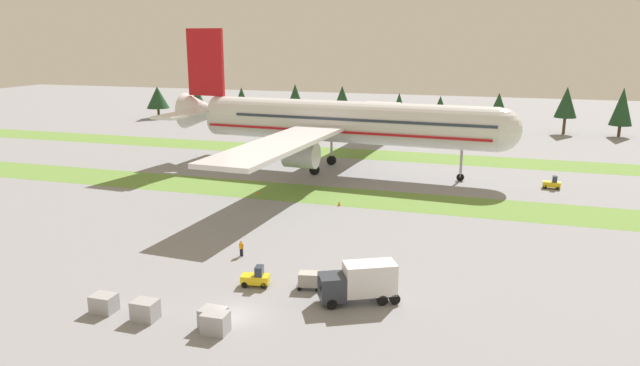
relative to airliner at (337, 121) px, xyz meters
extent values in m
plane|color=gray|center=(6.71, -55.63, -8.70)|extent=(400.00, 400.00, 0.00)
cube|color=olive|center=(6.71, -16.29, -8.70)|extent=(320.00, 10.19, 0.01)
cube|color=olive|center=(6.71, 16.09, -8.70)|extent=(320.00, 10.19, 0.01)
cylinder|color=silver|center=(1.54, -0.10, -0.03)|extent=(50.76, 10.21, 7.08)
sphere|color=silver|center=(26.70, -1.67, -0.03)|extent=(6.94, 6.94, 6.94)
cone|color=silver|center=(-26.08, 1.63, 0.50)|extent=(9.01, 7.25, 6.73)
cube|color=red|center=(1.54, -0.10, -1.27)|extent=(49.54, 10.28, 0.36)
cube|color=#283342|center=(4.61, -0.29, 0.86)|extent=(44.63, 9.90, 0.44)
cube|color=silver|center=(-0.25, 20.50, -0.73)|extent=(10.09, 34.25, 0.64)
cylinder|color=#A3A3A8|center=(0.63, 15.37, -3.06)|extent=(5.15, 4.19, 3.89)
cube|color=silver|center=(-2.81, -20.31, -0.73)|extent=(10.09, 34.25, 0.64)
cylinder|color=#A3A3A8|center=(-1.29, -15.32, -3.06)|extent=(5.15, 4.19, 3.89)
cube|color=silver|center=(-24.95, 9.85, 1.04)|extent=(5.23, 12.55, 0.45)
cube|color=silver|center=(-25.98, -6.66, 1.04)|extent=(5.23, 12.55, 0.45)
cube|color=red|center=(-25.46, 1.59, 9.53)|extent=(7.23, 1.21, 12.04)
cylinder|color=#A3A3A8|center=(21.17, -1.32, -4.59)|extent=(0.44, 0.44, 7.01)
cylinder|color=black|center=(21.17, -1.32, -8.10)|extent=(1.22, 0.49, 1.20)
cylinder|color=#A3A3A8|center=(-2.26, 4.40, -4.47)|extent=(0.44, 0.44, 6.76)
cylinder|color=black|center=(-2.26, 4.40, -7.85)|extent=(1.73, 0.70, 1.70)
cylinder|color=#A3A3A8|center=(-2.79, -4.08, -4.47)|extent=(0.44, 0.44, 6.76)
cylinder|color=black|center=(-2.79, -4.08, -7.85)|extent=(1.73, 0.70, 1.70)
cube|color=yellow|center=(6.00, -49.63, -8.01)|extent=(2.80, 1.76, 0.77)
cube|color=#283342|center=(6.38, -49.56, -7.18)|extent=(0.89, 1.20, 0.90)
cylinder|color=black|center=(5.20, -50.34, -8.40)|extent=(0.63, 0.31, 0.60)
cylinder|color=black|center=(5.00, -49.26, -8.40)|extent=(0.63, 0.31, 0.60)
cylinder|color=black|center=(6.99, -50.00, -8.40)|extent=(0.63, 0.31, 0.60)
cylinder|color=black|center=(6.79, -48.92, -8.40)|extent=(0.63, 0.31, 0.60)
cube|color=#A3A3A8|center=(11.01, -48.68, -8.30)|extent=(2.44, 1.88, 0.10)
cube|color=#ADA89E|center=(11.01, -48.68, -7.70)|extent=(2.15, 1.66, 1.10)
cylinder|color=black|center=(10.31, -49.51, -8.50)|extent=(0.42, 0.19, 0.40)
cylinder|color=black|center=(10.06, -48.16, -8.50)|extent=(0.42, 0.19, 0.40)
cylinder|color=black|center=(11.96, -49.20, -8.50)|extent=(0.42, 0.19, 0.40)
cylinder|color=black|center=(11.70, -47.84, -8.50)|extent=(0.42, 0.19, 0.40)
cube|color=#A3A3A8|center=(13.86, -48.14, -8.30)|extent=(2.44, 1.88, 0.10)
cube|color=#ADA89E|center=(13.86, -48.14, -7.70)|extent=(2.15, 1.66, 1.10)
cylinder|color=black|center=(13.16, -48.97, -8.50)|extent=(0.42, 0.19, 0.40)
cylinder|color=black|center=(12.91, -47.61, -8.50)|extent=(0.42, 0.19, 0.40)
cylinder|color=black|center=(14.81, -48.66, -8.50)|extent=(0.42, 0.19, 0.40)
cylinder|color=black|center=(14.55, -47.30, -8.50)|extent=(0.42, 0.19, 0.40)
cube|color=#2D333D|center=(13.94, -51.24, -7.12)|extent=(3.01, 3.05, 2.20)
cube|color=#283342|center=(13.00, -51.73, -6.68)|extent=(1.02, 1.88, 0.97)
cube|color=silver|center=(16.92, -49.71, -6.52)|extent=(5.05, 4.10, 2.80)
cylinder|color=black|center=(14.20, -52.23, -8.22)|extent=(0.99, 0.71, 0.96)
cylinder|color=black|center=(13.29, -50.45, -8.22)|extent=(0.99, 0.71, 0.96)
cylinder|color=black|center=(18.18, -50.19, -8.22)|extent=(0.99, 0.71, 0.96)
cylinder|color=black|center=(17.26, -48.41, -8.22)|extent=(0.99, 0.71, 0.96)
cylinder|color=black|center=(19.18, -49.67, -8.22)|extent=(0.99, 0.71, 0.96)
cylinder|color=black|center=(18.26, -47.89, -8.22)|extent=(0.99, 0.71, 0.96)
cube|color=yellow|center=(34.98, -2.19, -8.01)|extent=(2.68, 1.46, 0.77)
cube|color=#283342|center=(35.37, -2.21, -7.18)|extent=(0.77, 1.13, 0.90)
cylinder|color=black|center=(34.04, -2.68, -8.40)|extent=(0.61, 0.24, 0.60)
cylinder|color=black|center=(34.11, -1.58, -8.40)|extent=(0.61, 0.24, 0.60)
cylinder|color=black|center=(35.86, -2.79, -8.40)|extent=(0.61, 0.24, 0.60)
cylinder|color=black|center=(35.93, -1.70, -8.40)|extent=(0.61, 0.24, 0.60)
cylinder|color=black|center=(1.38, -42.88, -8.27)|extent=(0.18, 0.18, 0.85)
cylinder|color=black|center=(1.59, -42.92, -8.27)|extent=(0.18, 0.18, 0.85)
cylinder|color=orange|center=(1.49, -42.90, -7.54)|extent=(0.36, 0.36, 0.62)
sphere|color=tan|center=(1.49, -42.90, -7.08)|extent=(0.24, 0.24, 0.24)
cylinder|color=orange|center=(1.26, -42.86, -7.57)|extent=(0.10, 0.10, 0.58)
cylinder|color=orange|center=(1.71, -42.95, -7.57)|extent=(0.10, 0.10, 0.58)
cube|color=#A3A3A8|center=(0.04, -58.59, -7.87)|extent=(2.00, 1.60, 1.66)
cube|color=#A3A3A8|center=(-4.15, -58.36, -7.94)|extent=(2.01, 1.61, 1.51)
cube|color=#A3A3A8|center=(6.59, -58.90, -7.86)|extent=(2.05, 1.66, 1.67)
cube|color=#A3A3A8|center=(6.00, -58.15, -7.90)|extent=(2.10, 1.72, 1.60)
cone|color=orange|center=(-7.01, -18.75, -8.46)|extent=(0.44, 0.44, 0.48)
cone|color=orange|center=(6.27, -21.16, -8.36)|extent=(0.44, 0.44, 0.69)
cylinder|color=#4C3823|center=(-67.86, 51.51, -7.26)|extent=(0.70, 0.70, 2.88)
cone|color=#1E4223|center=(-67.86, 51.51, -2.74)|extent=(6.40, 6.40, 6.15)
cylinder|color=#4C3823|center=(-57.51, 55.98, -7.02)|extent=(0.70, 0.70, 3.36)
cone|color=#1E4223|center=(-57.51, 55.98, -2.59)|extent=(4.28, 4.28, 5.50)
cylinder|color=#4C3823|center=(-43.39, 55.50, -7.40)|extent=(0.70, 0.70, 2.59)
cone|color=#1E4223|center=(-43.39, 55.50, -2.84)|extent=(4.69, 4.69, 6.54)
cylinder|color=#4C3823|center=(-26.02, 51.62, -7.38)|extent=(0.70, 0.70, 2.64)
cone|color=#1E4223|center=(-26.02, 51.62, -2.05)|extent=(5.77, 5.77, 8.02)
cylinder|color=#4C3823|center=(-13.08, 51.59, -7.07)|extent=(0.70, 0.70, 3.26)
cone|color=#1E4223|center=(-13.08, 51.59, -1.82)|extent=(5.50, 5.50, 7.25)
cylinder|color=#4C3823|center=(1.00, 56.42, -7.36)|extent=(0.70, 0.70, 2.68)
cone|color=#1E4223|center=(1.00, 56.42, -3.01)|extent=(3.85, 3.85, 6.03)
cylinder|color=#4C3823|center=(11.75, 54.86, -7.32)|extent=(0.70, 0.70, 2.76)
cone|color=#1E4223|center=(11.75, 54.86, -3.15)|extent=(4.26, 4.26, 5.57)
cylinder|color=#4C3823|center=(25.93, 52.81, -7.27)|extent=(0.70, 0.70, 2.87)
cone|color=#1E4223|center=(25.93, 52.81, -2.43)|extent=(5.24, 5.24, 6.81)
cylinder|color=#4C3823|center=(41.34, 55.35, -6.71)|extent=(0.70, 0.70, 3.98)
cone|color=#1E4223|center=(41.34, 55.35, -1.05)|extent=(5.17, 5.17, 7.34)
cylinder|color=#4C3823|center=(53.34, 54.59, -7.35)|extent=(0.70, 0.70, 2.70)
cone|color=#1E4223|center=(53.34, 54.59, -1.62)|extent=(5.06, 5.06, 8.77)
camera|label=1|loc=(27.03, -96.94, 13.96)|focal=33.14mm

